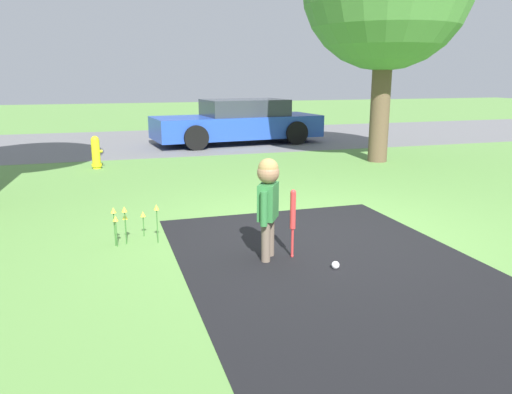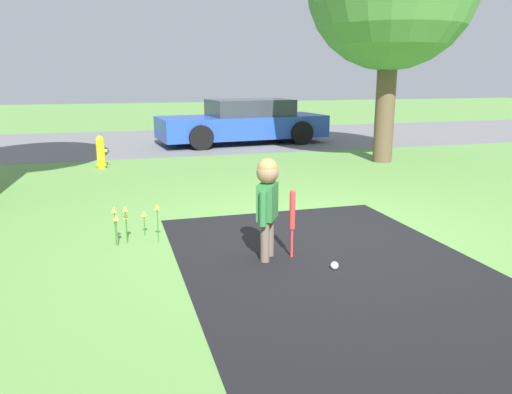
# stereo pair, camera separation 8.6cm
# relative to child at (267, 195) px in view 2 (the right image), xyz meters

# --- Properties ---
(ground_plane) EXTENTS (60.00, 60.00, 0.00)m
(ground_plane) POSITION_rel_child_xyz_m (0.77, 0.66, -0.66)
(ground_plane) COLOR #5B8C42
(driveway_strip) EXTENTS (2.87, 7.00, 0.01)m
(driveway_strip) POSITION_rel_child_xyz_m (0.55, -1.84, -0.66)
(driveway_strip) COLOR black
(driveway_strip) RESTS_ON ground
(street_strip) EXTENTS (40.00, 6.00, 0.01)m
(street_strip) POSITION_rel_child_xyz_m (0.77, 9.70, -0.66)
(street_strip) COLOR slate
(street_strip) RESTS_ON ground
(child) EXTENTS (0.28, 0.36, 1.02)m
(child) POSITION_rel_child_xyz_m (0.00, 0.00, 0.00)
(child) COLOR #6B5B4C
(child) RESTS_ON ground
(baseball_bat) EXTENTS (0.06, 0.06, 0.71)m
(baseball_bat) POSITION_rel_child_xyz_m (0.25, -0.04, -0.20)
(baseball_bat) COLOR red
(baseball_bat) RESTS_ON ground
(sports_ball) EXTENTS (0.08, 0.08, 0.08)m
(sports_ball) POSITION_rel_child_xyz_m (0.53, -0.46, -0.62)
(sports_ball) COLOR white
(sports_ball) RESTS_ON ground
(fire_hydrant) EXTENTS (0.23, 0.20, 0.65)m
(fire_hydrant) POSITION_rel_child_xyz_m (-1.64, 5.78, -0.35)
(fire_hydrant) COLOR yellow
(fire_hydrant) RESTS_ON ground
(parked_car) EXTENTS (4.61, 2.15, 1.18)m
(parked_car) POSITION_rel_child_xyz_m (2.06, 8.62, -0.10)
(parked_car) COLOR #2347AD
(parked_car) RESTS_ON ground
(flower_bed) EXTENTS (0.51, 0.34, 0.44)m
(flower_bed) POSITION_rel_child_xyz_m (-1.28, 0.91, -0.35)
(flower_bed) COLOR #38702D
(flower_bed) RESTS_ON ground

